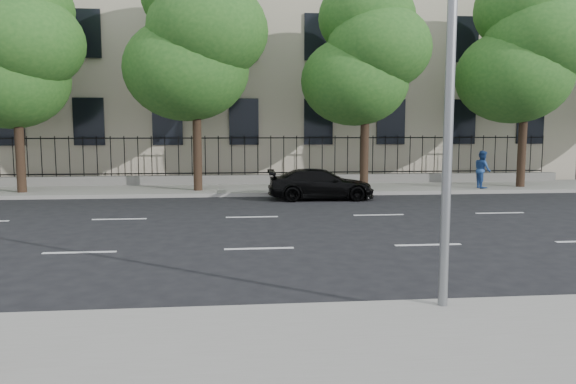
# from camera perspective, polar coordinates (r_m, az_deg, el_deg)

# --- Properties ---
(ground) EXTENTS (120.00, 120.00, 0.00)m
(ground) POSITION_cam_1_polar(r_m,az_deg,el_deg) (10.53, -2.27, -8.71)
(ground) COLOR black
(ground) RESTS_ON ground
(near_sidewalk) EXTENTS (60.00, 4.00, 0.15)m
(near_sidewalk) POSITION_cam_1_polar(r_m,az_deg,el_deg) (6.74, -0.10, -17.16)
(near_sidewalk) COLOR gray
(near_sidewalk) RESTS_ON ground
(far_sidewalk) EXTENTS (60.00, 4.00, 0.15)m
(far_sidewalk) POSITION_cam_1_polar(r_m,az_deg,el_deg) (24.29, -4.29, 0.28)
(far_sidewalk) COLOR gray
(far_sidewalk) RESTS_ON ground
(lane_markings) EXTENTS (49.60, 4.62, 0.01)m
(lane_markings) POSITION_cam_1_polar(r_m,az_deg,el_deg) (15.16, -3.37, -3.91)
(lane_markings) COLOR silver
(lane_markings) RESTS_ON ground
(masonry_building) EXTENTS (34.60, 12.11, 18.50)m
(masonry_building) POSITION_cam_1_polar(r_m,az_deg,el_deg) (33.66, -4.84, 17.36)
(masonry_building) COLOR #B6AB91
(masonry_building) RESTS_ON ground
(iron_fence) EXTENTS (30.00, 0.50, 2.20)m
(iron_fence) POSITION_cam_1_polar(r_m,az_deg,el_deg) (25.93, -4.40, 1.95)
(iron_fence) COLOR slate
(iron_fence) RESTS_ON far_sidewalk
(tree_b) EXTENTS (5.53, 5.12, 8.97)m
(tree_b) POSITION_cam_1_polar(r_m,az_deg,el_deg) (25.12, -25.85, 13.03)
(tree_b) COLOR #382619
(tree_b) RESTS_ON far_sidewalk
(tree_c) EXTENTS (5.89, 5.50, 9.80)m
(tree_c) POSITION_cam_1_polar(r_m,az_deg,el_deg) (23.81, -9.29, 15.37)
(tree_c) COLOR #382619
(tree_c) RESTS_ON far_sidewalk
(tree_d) EXTENTS (5.34, 4.94, 8.84)m
(tree_d) POSITION_cam_1_polar(r_m,az_deg,el_deg) (24.35, 7.93, 13.84)
(tree_d) COLOR #382619
(tree_d) RESTS_ON far_sidewalk
(tree_e) EXTENTS (5.71, 5.31, 9.46)m
(tree_e) POSITION_cam_1_polar(r_m,az_deg,el_deg) (26.89, 23.01, 13.47)
(tree_e) COLOR #382619
(tree_e) RESTS_ON far_sidewalk
(black_sedan) EXTENTS (4.08, 1.73, 1.17)m
(black_sedan) POSITION_cam_1_polar(r_m,az_deg,el_deg) (21.45, 3.34, 0.80)
(black_sedan) COLOR black
(black_sedan) RESTS_ON ground
(pedestrian_far) EXTENTS (0.63, 0.80, 1.61)m
(pedestrian_far) POSITION_cam_1_polar(r_m,az_deg,el_deg) (25.34, 19.15, 2.19)
(pedestrian_far) COLOR navy
(pedestrian_far) RESTS_ON far_sidewalk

